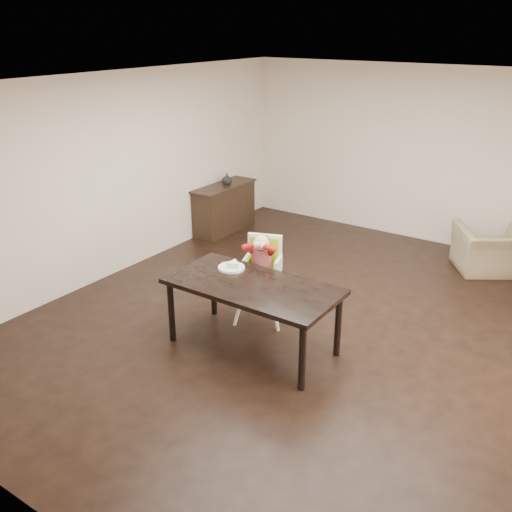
% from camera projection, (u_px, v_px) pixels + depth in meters
% --- Properties ---
extents(ground, '(7.00, 7.00, 0.00)m').
position_uv_depth(ground, '(310.00, 325.00, 6.62)').
color(ground, black).
rests_on(ground, ground).
extents(room_walls, '(6.02, 7.02, 2.71)m').
position_uv_depth(room_walls, '(317.00, 168.00, 5.92)').
color(room_walls, beige).
rests_on(room_walls, ground).
extents(dining_table, '(1.80, 0.90, 0.75)m').
position_uv_depth(dining_table, '(253.00, 291.00, 5.92)').
color(dining_table, black).
rests_on(dining_table, ground).
extents(high_chair, '(0.56, 0.56, 1.05)m').
position_uv_depth(high_chair, '(262.00, 259.00, 6.53)').
color(high_chair, white).
rests_on(high_chair, ground).
extents(plate, '(0.31, 0.31, 0.08)m').
position_uv_depth(plate, '(232.00, 266.00, 6.25)').
color(plate, white).
rests_on(plate, dining_table).
extents(armchair, '(1.16, 1.06, 0.85)m').
position_uv_depth(armchair, '(495.00, 243.00, 7.90)').
color(armchair, '#96845F').
rests_on(armchair, ground).
extents(sideboard, '(0.44, 1.26, 0.79)m').
position_uv_depth(sideboard, '(224.00, 208.00, 9.46)').
color(sideboard, black).
rests_on(sideboard, ground).
extents(vase, '(0.19, 0.20, 0.17)m').
position_uv_depth(vase, '(227.00, 179.00, 9.35)').
color(vase, '#99999E').
rests_on(vase, sideboard).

